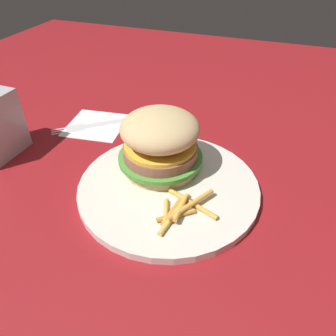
% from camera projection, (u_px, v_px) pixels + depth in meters
% --- Properties ---
extents(ground_plane, '(1.60, 1.60, 0.00)m').
position_uv_depth(ground_plane, '(173.00, 182.00, 0.51)').
color(ground_plane, maroon).
extents(plate, '(0.27, 0.27, 0.01)m').
position_uv_depth(plate, '(168.00, 187.00, 0.49)').
color(plate, silver).
rests_on(plate, ground_plane).
extents(sandwich, '(0.13, 0.13, 0.10)m').
position_uv_depth(sandwich, '(160.00, 142.00, 0.49)').
color(sandwich, tan).
rests_on(sandwich, plate).
extents(fries_pile, '(0.08, 0.10, 0.01)m').
position_uv_depth(fries_pile, '(180.00, 209.00, 0.44)').
color(fries_pile, '#E5B251').
rests_on(fries_pile, plate).
extents(napkin, '(0.12, 0.12, 0.00)m').
position_uv_depth(napkin, '(96.00, 125.00, 0.65)').
color(napkin, white).
rests_on(napkin, ground_plane).
extents(fork, '(0.14, 0.12, 0.00)m').
position_uv_depth(fork, '(95.00, 124.00, 0.64)').
color(fork, silver).
rests_on(fork, napkin).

